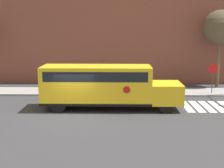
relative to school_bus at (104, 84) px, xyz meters
The scene contains 7 objects.
ground_plane 2.78m from the school_bus, 143.60° to the right, with size 60.00×60.00×0.00m, color #333335.
sidewalk_strip 5.70m from the school_bus, 109.23° to the left, with size 44.00×3.00×0.15m.
building_backdrop 12.93m from the school_bus, 98.78° to the left, with size 32.00×4.00×13.83m.
crosswalk_stripes 8.36m from the school_bus, ahead, with size 5.40×3.20×0.01m.
school_bus is the anchor object (origin of this frame).
stop_sign 9.66m from the school_bus, 27.72° to the left, with size 0.73×0.10×2.52m.
tree_far_sidewalk 13.24m from the school_bus, 38.21° to the left, with size 3.09×3.09×6.94m.
Camera 1 is at (2.80, -19.10, 5.39)m, focal length 50.00 mm.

